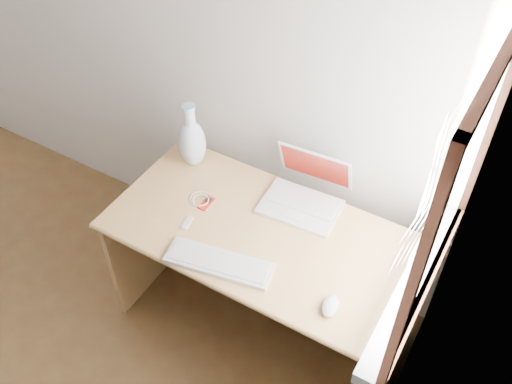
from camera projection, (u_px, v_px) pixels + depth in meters
The scene contains 10 objects.
back_wall at pixel (126, 6), 2.71m from camera, with size 3.50×0.04×2.60m, color silver.
window at pixel (451, 197), 1.84m from camera, with size 0.11×0.99×1.10m.
desk at pixel (271, 249), 2.67m from camera, with size 1.36×0.68×0.72m.
laptop at pixel (305, 193), 2.57m from camera, with size 0.36×0.31×0.24m.
external_keyboard at pixel (219, 263), 2.34m from camera, with size 0.47×0.22×0.02m.
mouse at pixel (330, 306), 2.18m from camera, with size 0.06×0.11×0.04m, color white.
ipod at pixel (207, 203), 2.59m from camera, with size 0.04×0.09×0.01m.
cable_coil at pixel (200, 199), 2.61m from camera, with size 0.10×0.10×0.01m, color white.
remote at pixel (187, 223), 2.51m from camera, with size 0.03×0.08×0.01m, color white.
vase at pixel (192, 141), 2.69m from camera, with size 0.13×0.13×0.34m.
Camera 1 is at (1.83, -0.14, 2.58)m, focal length 40.00 mm.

